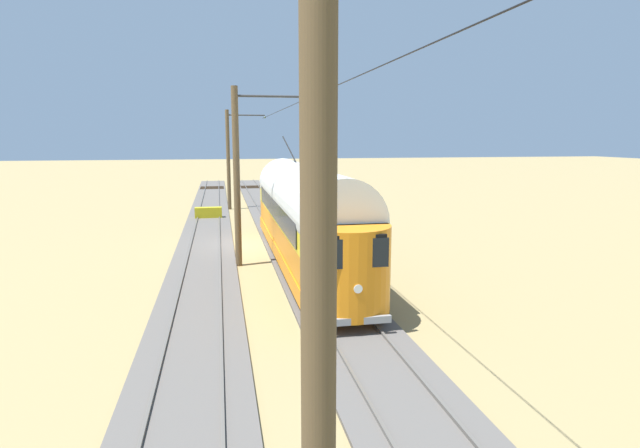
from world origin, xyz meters
TOP-DOWN VIEW (x-y plane):
  - ground_plane at (0.00, 0.00)m, footprint 220.00×220.00m
  - track_streetcar_siding at (-2.17, -0.31)m, footprint 2.80×80.00m
  - track_adjacent_siding at (2.17, -0.31)m, footprint 2.80×80.00m
  - vintage_streetcar at (-2.17, 4.35)m, footprint 2.65×17.63m
  - catenary_pole_foreground at (0.58, -13.89)m, footprint 3.05×0.28m
  - catenary_pole_mid_near at (0.58, 4.15)m, footprint 3.05×0.28m
  - catenary_pole_mid_far at (0.58, 22.19)m, footprint 3.05×0.28m
  - overhead_wire_run at (-2.11, 3.37)m, footprint 2.85×40.07m
  - switch_stand at (-3.90, -10.50)m, footprint 0.50×0.30m
  - track_end_bumper at (2.17, -9.28)m, footprint 1.80×0.60m

SIDE VIEW (x-z plane):
  - ground_plane at x=0.00m, z-range 0.00..0.00m
  - track_streetcar_siding at x=-2.17m, z-range -0.04..0.14m
  - track_adjacent_siding at x=2.17m, z-range -0.04..0.14m
  - track_end_bumper at x=2.17m, z-range 0.00..0.80m
  - switch_stand at x=-3.90m, z-range 0.08..1.32m
  - vintage_streetcar at x=-2.17m, z-range -0.42..4.95m
  - catenary_pole_foreground at x=0.58m, z-range 0.17..7.72m
  - catenary_pole_mid_near at x=0.58m, z-range 0.17..7.72m
  - catenary_pole_mid_far at x=0.58m, z-range 0.17..7.72m
  - overhead_wire_run at x=-2.11m, z-range 6.91..7.09m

